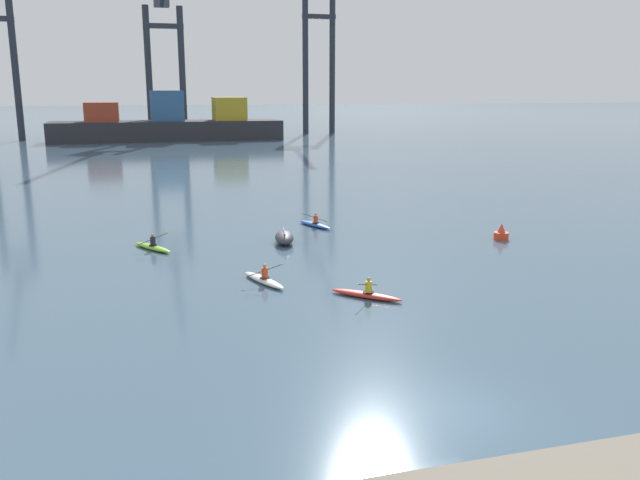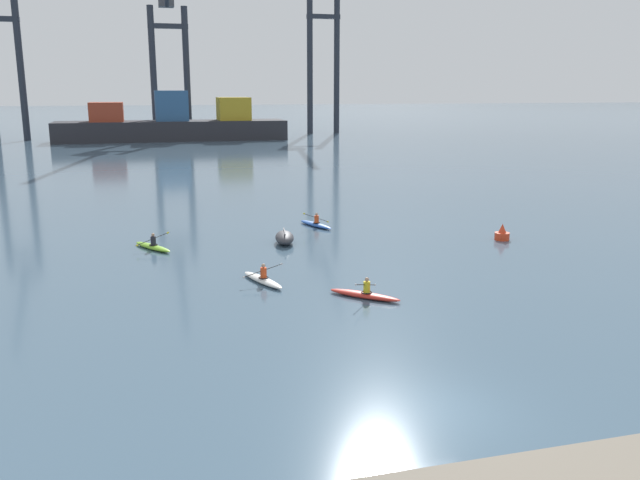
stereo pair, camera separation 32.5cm
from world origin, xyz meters
The scene contains 11 objects.
ground_plane centered at (0.00, 0.00, 0.00)m, with size 800.00×800.00×0.00m, color #425B70.
container_barge centered at (-1.81, 108.03, 2.80)m, with size 40.79×9.06×8.87m.
gantry_crane_west centered at (-30.03, 113.58, 17.26)m, with size 6.28×21.63×34.55m.
gantry_crane_west_mid centered at (-1.58, 114.18, 16.89)m, with size 7.35×19.74×34.61m.
gantry_crane_east_mid centered at (29.91, 120.10, 18.54)m, with size 6.99×18.69×36.50m.
capsized_dinghy centered at (0.21, 21.81, 0.35)m, with size 1.51×2.75×0.76m.
channel_buoy centered at (13.28, 19.24, 0.36)m, with size 0.90×0.90×1.00m.
kayak_red centered at (1.39, 10.46, 0.17)m, with size 2.86×2.79×0.96m.
kayak_blue centered at (3.29, 26.12, 0.17)m, with size 2.03×3.39×1.08m.
kayak_white centered at (-2.54, 13.97, 0.17)m, with size 2.15×3.40×0.95m.
kayak_lime centered at (-7.45, 22.35, 0.17)m, with size 2.29×3.21×0.95m.
Camera 2 is at (-7.81, -15.92, 8.98)m, focal length 37.07 mm.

